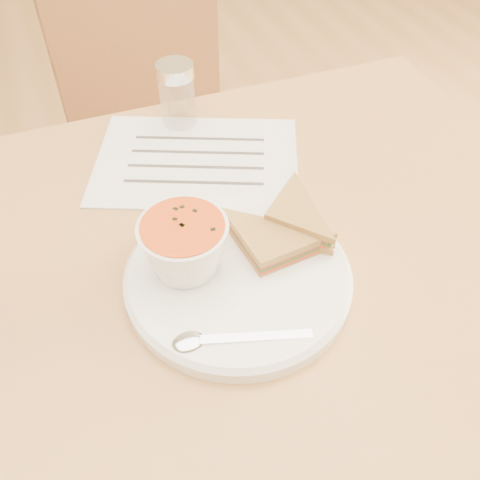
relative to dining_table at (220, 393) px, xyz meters
name	(u,v)px	position (x,y,z in m)	size (l,w,h in m)	color
floor	(224,472)	(0.00, 0.00, -0.38)	(5.00, 6.00, 0.01)	olive
dining_table	(220,393)	(0.00, 0.00, 0.00)	(1.00, 0.70, 0.75)	#9A6530
chair_far	(181,168)	(0.10, 0.55, 0.07)	(0.39, 0.39, 0.89)	brown
plate	(238,278)	(0.01, -0.06, 0.38)	(0.27, 0.27, 0.02)	white
soup_bowl	(185,248)	(-0.04, -0.03, 0.43)	(0.10, 0.10, 0.07)	white
sandwich_half_a	(260,273)	(0.03, -0.08, 0.41)	(0.10, 0.10, 0.03)	#C18944
sandwich_half_b	(264,223)	(0.06, -0.01, 0.42)	(0.09, 0.09, 0.03)	#C18944
spoon	(239,339)	(-0.02, -0.15, 0.40)	(0.18, 0.04, 0.01)	silver
paper_menu	(197,160)	(0.04, 0.18, 0.38)	(0.30, 0.22, 0.00)	white
condiment_shaker	(177,95)	(0.04, 0.28, 0.43)	(0.06, 0.06, 0.10)	silver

